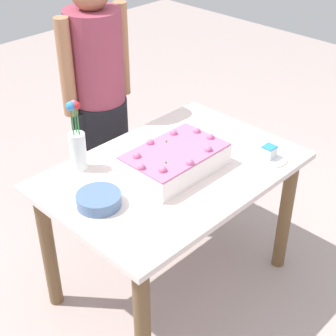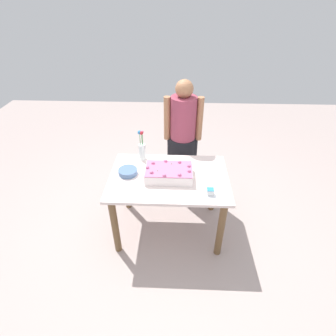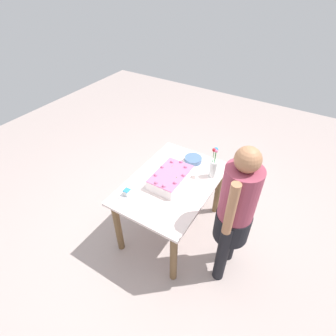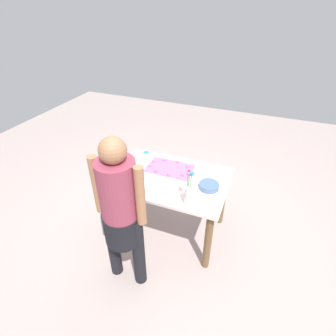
# 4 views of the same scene
# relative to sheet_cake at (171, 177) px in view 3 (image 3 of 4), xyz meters

# --- Properties ---
(ground_plane) EXTENTS (8.00, 8.00, 0.00)m
(ground_plane) POSITION_rel_sheet_cake_xyz_m (-0.00, -0.02, -0.79)
(ground_plane) COLOR #AB9994
(dining_table) EXTENTS (1.19, 0.81, 0.73)m
(dining_table) POSITION_rel_sheet_cake_xyz_m (-0.00, -0.02, -0.19)
(dining_table) COLOR silver
(dining_table) RESTS_ON ground_plane
(sheet_cake) EXTENTS (0.46, 0.30, 0.13)m
(sheet_cake) POSITION_rel_sheet_cake_xyz_m (0.00, 0.00, 0.00)
(sheet_cake) COLOR white
(sheet_cake) RESTS_ON dining_table
(serving_plate_with_slice) EXTENTS (0.18, 0.18, 0.07)m
(serving_plate_with_slice) POSITION_rel_sheet_cake_xyz_m (-0.39, 0.25, -0.04)
(serving_plate_with_slice) COLOR white
(serving_plate_with_slice) RESTS_ON dining_table
(cake_knife) EXTENTS (0.19, 0.09, 0.00)m
(cake_knife) POSITION_rel_sheet_cake_xyz_m (-0.39, -0.23, -0.05)
(cake_knife) COLOR silver
(cake_knife) RESTS_ON dining_table
(flower_vase) EXTENTS (0.07, 0.07, 0.35)m
(flower_vase) POSITION_rel_sheet_cake_xyz_m (0.30, -0.32, 0.07)
(flower_vase) COLOR silver
(flower_vase) RESTS_ON dining_table
(fruit_bowl) EXTENTS (0.19, 0.19, 0.05)m
(fruit_bowl) POSITION_rel_sheet_cake_xyz_m (0.41, -0.04, -0.03)
(fruit_bowl) COLOR #4F6E98
(fruit_bowl) RESTS_ON dining_table
(person_standing) EXTENTS (0.45, 0.31, 1.49)m
(person_standing) POSITION_rel_sheet_cake_xyz_m (-0.14, -0.72, 0.07)
(person_standing) COLOR black
(person_standing) RESTS_ON ground_plane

